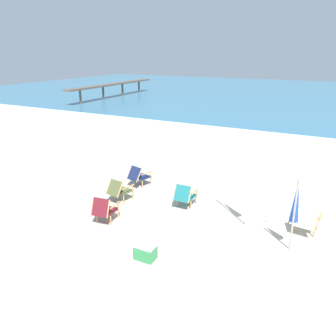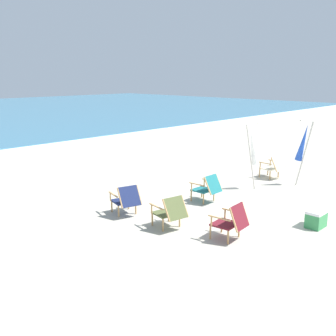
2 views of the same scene
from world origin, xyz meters
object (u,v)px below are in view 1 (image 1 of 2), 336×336
(beach_chair_front_left, at_px, (119,190))
(beach_chair_back_right, at_px, (185,195))
(beach_chair_back_left, at_px, (104,209))
(beach_chair_far_center, at_px, (307,220))
(umbrella_furled_blue, at_px, (296,202))
(beach_chair_mid_center, at_px, (139,175))
(cooler_box, at_px, (145,251))
(umbrella_furled_white, at_px, (243,180))

(beach_chair_front_left, xyz_separation_m, beach_chair_back_right, (2.09, 0.59, 0.00))
(beach_chair_front_left, relative_size, beach_chair_back_left, 1.06)
(beach_chair_far_center, relative_size, umbrella_furled_blue, 0.39)
(beach_chair_front_left, relative_size, beach_chair_back_right, 1.09)
(beach_chair_back_right, xyz_separation_m, beach_chair_mid_center, (-2.21, 0.80, -0.00))
(beach_chair_front_left, relative_size, umbrella_furled_blue, 0.41)
(beach_chair_back_right, bearing_deg, beach_chair_back_left, -130.02)
(beach_chair_mid_center, xyz_separation_m, umbrella_furled_blue, (5.54, -1.88, 0.95))
(beach_chair_mid_center, height_order, beach_chair_back_left, beach_chair_back_left)
(beach_chair_mid_center, bearing_deg, cooler_box, -56.02)
(beach_chair_back_left, xyz_separation_m, cooler_box, (1.95, -0.98, -0.23))
(beach_chair_back_left, height_order, umbrella_furled_blue, umbrella_furled_blue)
(beach_chair_back_right, distance_m, umbrella_furled_white, 2.09)
(beach_chair_front_left, bearing_deg, umbrella_furled_blue, -5.06)
(umbrella_furled_blue, height_order, cooler_box, umbrella_furled_blue)
(beach_chair_mid_center, distance_m, beach_chair_back_left, 2.82)
(beach_chair_mid_center, relative_size, beach_chair_back_left, 1.10)
(beach_chair_back_left, xyz_separation_m, umbrella_furled_white, (3.50, 1.74, 0.92))
(beach_chair_back_left, height_order, cooler_box, beach_chair_back_left)
(beach_chair_far_center, bearing_deg, umbrella_furled_blue, -103.10)
(beach_chair_front_left, distance_m, cooler_box, 3.36)
(beach_chair_far_center, height_order, cooler_box, beach_chair_far_center)
(beach_chair_front_left, relative_size, beach_chair_far_center, 1.05)
(beach_chair_front_left, bearing_deg, beach_chair_back_left, -72.05)
(beach_chair_front_left, relative_size, cooler_box, 1.76)
(beach_chair_front_left, distance_m, umbrella_furled_blue, 5.52)
(beach_chair_far_center, xyz_separation_m, umbrella_furled_blue, (-0.25, -1.09, 0.95))
(beach_chair_back_right, height_order, beach_chair_mid_center, beach_chair_back_right)
(beach_chair_mid_center, xyz_separation_m, cooler_box, (2.52, -3.74, -0.22))
(beach_chair_mid_center, bearing_deg, beach_chair_front_left, -84.90)
(beach_chair_back_right, xyz_separation_m, umbrella_furled_blue, (3.33, -1.07, 0.94))
(umbrella_furled_blue, bearing_deg, beach_chair_back_right, 162.12)
(beach_chair_back_right, xyz_separation_m, beach_chair_back_left, (-1.64, -1.96, 0.01))
(beach_chair_far_center, xyz_separation_m, beach_chair_back_right, (-3.58, -0.02, 0.00))
(beach_chair_back_right, bearing_deg, umbrella_furled_white, -6.67)
(beach_chair_far_center, relative_size, umbrella_furled_white, 0.40)
(umbrella_furled_white, bearing_deg, beach_chair_front_left, -174.55)
(beach_chair_back_right, bearing_deg, beach_chair_mid_center, 160.03)
(beach_chair_back_right, relative_size, umbrella_furled_white, 0.38)
(beach_chair_mid_center, height_order, umbrella_furled_white, umbrella_furled_white)
(beach_chair_back_left, bearing_deg, beach_chair_mid_center, 101.60)
(beach_chair_back_left, bearing_deg, cooler_box, -26.60)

